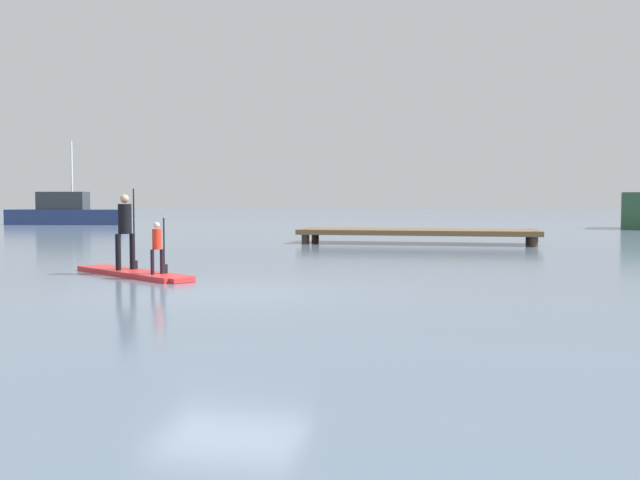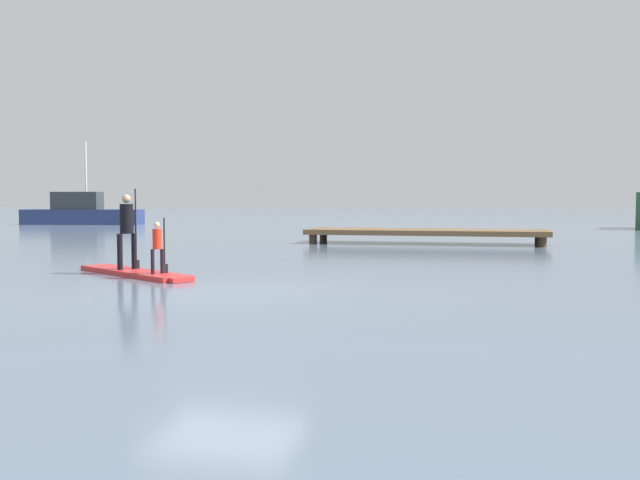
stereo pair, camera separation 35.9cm
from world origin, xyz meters
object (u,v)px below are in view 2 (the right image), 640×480
paddleboard_near (135,273)px  paddler_child_solo (158,245)px  paddler_adult (127,226)px  fishing_boat_green_midground (81,213)px

paddleboard_near → paddler_child_solo: bearing=-33.3°
paddler_adult → paddler_child_solo: (1.03, -0.69, -0.33)m
paddler_child_solo → paddler_adult: bearing=146.1°
paddleboard_near → paddler_child_solo: paddler_child_solo is taller
paddler_adult → paddler_child_solo: size_ratio=1.54×
paddler_adult → fishing_boat_green_midground: bearing=123.1°
paddleboard_near → paddler_child_solo: 1.10m
paddleboard_near → paddler_adult: (-0.28, 0.20, 0.95)m
paddler_adult → paddler_child_solo: 1.29m
paddler_child_solo → fishing_boat_green_midground: 34.50m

